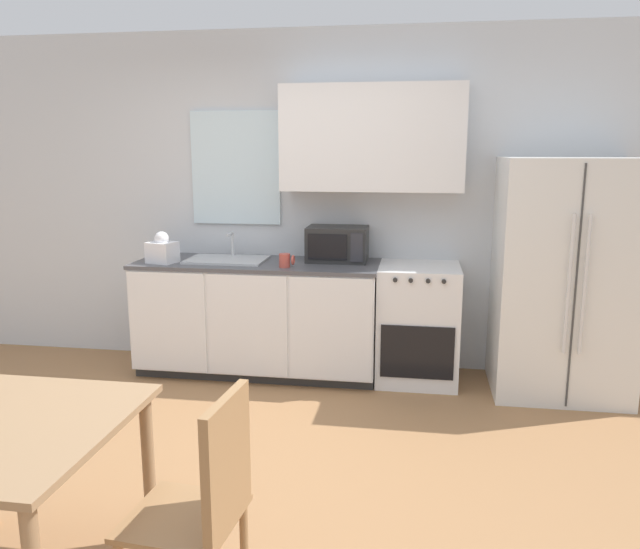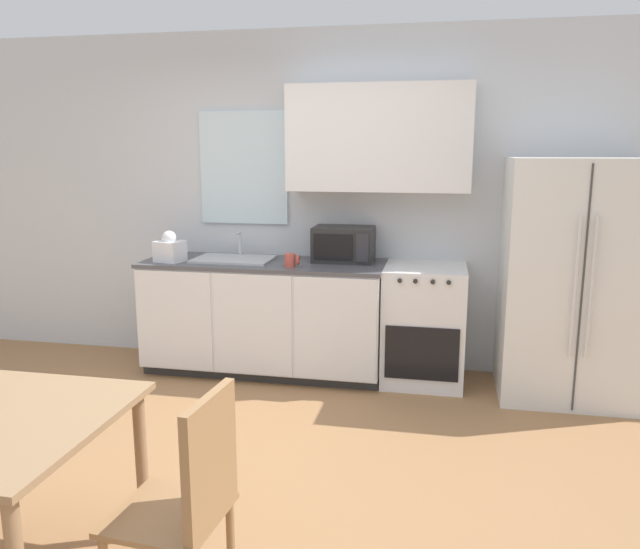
% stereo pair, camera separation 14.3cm
% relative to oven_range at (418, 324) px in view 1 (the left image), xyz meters
% --- Properties ---
extents(ground_plane, '(12.00, 12.00, 0.00)m').
position_rel_oven_range_xyz_m(ground_plane, '(-1.05, -1.62, -0.45)').
color(ground_plane, '#9E7047').
extents(wall_back, '(12.00, 0.38, 2.70)m').
position_rel_oven_range_xyz_m(wall_back, '(-0.96, 0.30, 0.98)').
color(wall_back, silver).
rests_on(wall_back, ground_plane).
extents(kitchen_counter, '(1.91, 0.67, 0.91)m').
position_rel_oven_range_xyz_m(kitchen_counter, '(-1.26, -0.03, 0.01)').
color(kitchen_counter, '#333333').
rests_on(kitchen_counter, ground_plane).
extents(oven_range, '(0.61, 0.61, 0.90)m').
position_rel_oven_range_xyz_m(oven_range, '(0.00, 0.00, 0.00)').
color(oven_range, white).
rests_on(oven_range, ground_plane).
extents(refrigerator, '(0.94, 0.78, 1.72)m').
position_rel_oven_range_xyz_m(refrigerator, '(1.03, -0.07, 0.41)').
color(refrigerator, silver).
rests_on(refrigerator, ground_plane).
extents(kitchen_sink, '(0.62, 0.41, 0.21)m').
position_rel_oven_range_xyz_m(kitchen_sink, '(-1.51, -0.02, 0.47)').
color(kitchen_sink, '#B7BABC').
rests_on(kitchen_sink, kitchen_counter).
extents(microwave, '(0.47, 0.33, 0.27)m').
position_rel_oven_range_xyz_m(microwave, '(-0.64, 0.10, 0.59)').
color(microwave, '#282828').
rests_on(microwave, kitchen_counter).
extents(coffee_mug, '(0.11, 0.08, 0.10)m').
position_rel_oven_range_xyz_m(coffee_mug, '(-0.99, -0.21, 0.51)').
color(coffee_mug, '#BF4C3F').
rests_on(coffee_mug, kitchen_counter).
extents(grocery_bag_0, '(0.24, 0.22, 0.24)m').
position_rel_oven_range_xyz_m(grocery_bag_0, '(-1.98, -0.18, 0.56)').
color(grocery_bag_0, white).
rests_on(grocery_bag_0, kitchen_counter).
extents(dining_chair_side, '(0.43, 0.43, 0.93)m').
position_rel_oven_range_xyz_m(dining_chair_side, '(-0.75, -2.73, 0.08)').
color(dining_chair_side, '#997047').
rests_on(dining_chair_side, ground_plane).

